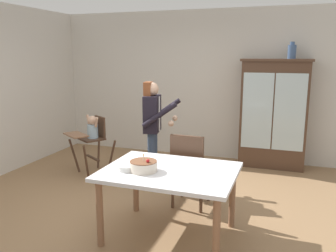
{
  "coord_description": "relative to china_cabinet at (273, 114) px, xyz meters",
  "views": [
    {
      "loc": [
        1.66,
        -3.68,
        1.91
      ],
      "look_at": [
        0.15,
        0.7,
        0.95
      ],
      "focal_mm": 37.07,
      "sensor_mm": 36.0,
      "label": 1
    }
  ],
  "objects": [
    {
      "name": "ceramic_vase",
      "position": [
        0.23,
        0.0,
        1.03
      ],
      "size": [
        0.13,
        0.13,
        0.27
      ],
      "color": "#3D567F",
      "rests_on": "china_cabinet"
    },
    {
      "name": "wall_back",
      "position": [
        -1.46,
        0.26,
        0.43
      ],
      "size": [
        5.32,
        0.06,
        2.7
      ],
      "primitive_type": "cube",
      "color": "beige",
      "rests_on": "ground_plane"
    },
    {
      "name": "dining_table",
      "position": [
        -0.9,
        -2.81,
        -0.28
      ],
      "size": [
        1.37,
        1.05,
        0.74
      ],
      "color": "silver",
      "rests_on": "ground_plane"
    },
    {
      "name": "birthday_cake",
      "position": [
        -1.14,
        -2.94,
        -0.13
      ],
      "size": [
        0.28,
        0.28,
        0.19
      ],
      "color": "beige",
      "rests_on": "dining_table"
    },
    {
      "name": "high_chair_with_toddler",
      "position": [
        -2.73,
        -1.31,
        -0.27
      ],
      "size": [
        0.79,
        0.84,
        0.95
      ],
      "rotation": [
        0.0,
        0.0,
        -0.57
      ],
      "color": "#4C3323",
      "rests_on": "ground_plane"
    },
    {
      "name": "ground_plane",
      "position": [
        -1.46,
        -2.37,
        -0.92
      ],
      "size": [
        6.24,
        6.24,
        0.0
      ],
      "primitive_type": "plane",
      "color": "#93704C"
    },
    {
      "name": "adult_person",
      "position": [
        -1.59,
        -1.52,
        0.04
      ],
      "size": [
        0.57,
        0.55,
        1.53
      ],
      "rotation": [
        0.0,
        0.0,
        1.75
      ],
      "color": "#33425B",
      "rests_on": "ground_plane"
    },
    {
      "name": "china_cabinet",
      "position": [
        0.0,
        0.0,
        0.0
      ],
      "size": [
        1.13,
        0.48,
        1.84
      ],
      "color": "#4C3323",
      "rests_on": "ground_plane"
    },
    {
      "name": "serving_bowl",
      "position": [
        -1.31,
        -2.97,
        -0.16
      ],
      "size": [
        0.18,
        0.18,
        0.05
      ],
      "primitive_type": "cylinder",
      "color": "silver",
      "rests_on": "dining_table"
    },
    {
      "name": "dining_chair_far_side",
      "position": [
        -0.89,
        -2.07,
        -0.37
      ],
      "size": [
        0.46,
        0.46,
        0.96
      ],
      "rotation": [
        0.0,
        0.0,
        3.1
      ],
      "color": "#4C3323",
      "rests_on": "ground_plane"
    }
  ]
}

